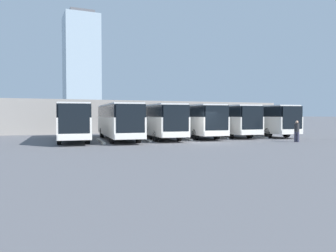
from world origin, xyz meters
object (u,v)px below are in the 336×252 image
object	(u,v)px
bus_4	(118,120)
bus_1	(223,119)
bus_0	(257,119)
bus_2	(191,119)
bus_3	(156,120)
pedestrian	(297,131)
bus_5	(72,120)

from	to	relation	value
bus_4	bus_1	bearing A→B (deg)	-169.80
bus_0	bus_2	world-z (taller)	same
bus_2	bus_3	bearing A→B (deg)	8.59
bus_2	pedestrian	xyz separation A→B (m)	(-5.26, 8.64, -0.83)
bus_0	pedestrian	size ratio (longest dim) A/B	6.68
bus_3	bus_4	xyz separation A→B (m)	(3.85, 0.43, 0.00)
bus_4	bus_5	size ratio (longest dim) A/B	1.00
bus_0	bus_2	distance (m)	7.72
bus_1	bus_4	bearing A→B (deg)	10.20
bus_3	bus_4	bearing A→B (deg)	12.50
bus_3	bus_5	distance (m)	7.71
bus_5	bus_1	bearing A→B (deg)	-173.69
bus_2	bus_5	bearing A→B (deg)	5.26
bus_1	bus_2	xyz separation A→B (m)	(3.85, 0.22, 0.00)
bus_0	bus_1	distance (m)	3.94
bus_2	pedestrian	world-z (taller)	bus_2
bus_2	bus_3	distance (m)	3.85
bus_2	bus_5	xyz separation A→B (m)	(11.55, -0.19, 0.00)
bus_0	bus_3	distance (m)	11.56
bus_0	bus_5	size ratio (longest dim) A/B	1.00
bus_1	bus_3	bearing A→B (deg)	9.04
bus_1	pedestrian	bearing A→B (deg)	105.25
bus_0	bus_5	bearing A→B (deg)	3.86
bus_1	bus_2	world-z (taller)	same
bus_0	pedestrian	xyz separation A→B (m)	(2.44, 8.05, -0.83)
bus_0	bus_4	world-z (taller)	same
bus_0	bus_4	distance (m)	15.40
bus_2	bus_3	xyz separation A→B (m)	(3.85, 0.16, 0.00)
bus_0	bus_5	world-z (taller)	same
bus_0	pedestrian	distance (m)	8.45
bus_4	pedestrian	size ratio (longest dim) A/B	6.68
bus_3	bus_5	bearing A→B (deg)	3.59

